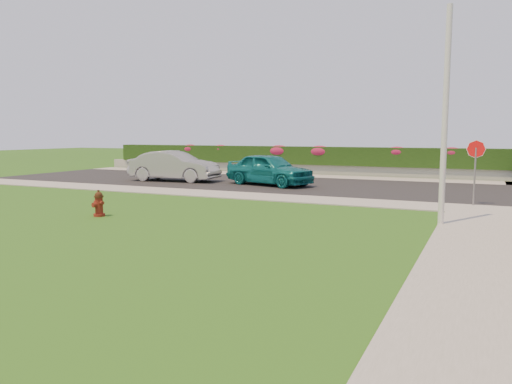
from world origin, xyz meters
The scene contains 19 objects.
ground centered at (0.00, 0.00, 0.00)m, with size 120.00×120.00×0.00m, color black.
street_far centered at (-5.00, 14.00, 0.02)m, with size 26.00×8.00×0.04m, color black.
sidewalk_right centered at (7.00, -2.00, 0.02)m, with size 2.00×20.00×0.04m, color gray.
sidewalk_far centered at (-6.00, 9.00, 0.02)m, with size 24.00×2.00×0.04m, color gray.
curb_corner centered at (7.00, 9.00, 0.02)m, with size 2.00×2.00×0.04m, color gray.
sidewalk_beyond centered at (-1.00, 19.00, 0.02)m, with size 34.00×2.00×0.04m, color gray.
retaining_wall centered at (-1.00, 20.50, 0.30)m, with size 34.00×0.40×0.60m, color gray.
hedge centered at (-1.00, 20.60, 1.15)m, with size 32.00×0.90×1.10m, color black.
fire_hydrant centered at (-3.46, 2.76, 0.38)m, with size 0.42×0.40×0.80m.
sedan_teal centered at (-2.33, 13.11, 0.80)m, with size 1.80×4.48×1.53m, color #0D6569.
sedan_silver centered at (-7.65, 12.93, 0.82)m, with size 1.65×4.72×1.56m, color #93969A.
utility_pole centered at (6.06, 5.59, 2.93)m, with size 0.16×0.16×5.85m, color silver.
stop_sign centered at (6.77, 9.86, 1.67)m, with size 0.62×0.06×2.28m.
flower_clump_a centered at (-11.46, 20.50, 1.46)m, with size 1.23×0.79×0.61m, color #A71C43.
flower_clump_b centered at (-9.08, 20.50, 1.48)m, with size 1.11×0.72×0.56m, color #A71C43.
flower_clump_c centered at (-4.87, 20.50, 1.41)m, with size 1.45×0.93×0.72m, color #A71C43.
flower_clump_d centered at (-2.19, 20.50, 1.42)m, with size 1.42×0.92×0.71m, color #A71C43.
flower_clump_e centered at (2.42, 20.50, 1.45)m, with size 1.24×0.79×0.62m, color #A71C43.
flower_clump_f centered at (5.33, 20.50, 1.47)m, with size 1.17×0.75×0.59m, color #A71C43.
Camera 1 is at (7.16, -8.76, 2.49)m, focal length 35.00 mm.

